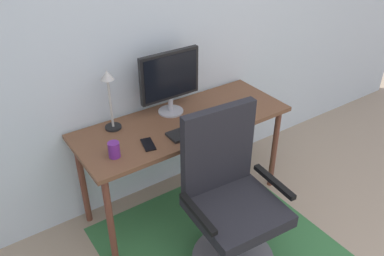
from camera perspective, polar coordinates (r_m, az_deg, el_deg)
name	(u,v)px	position (r m, az deg, el deg)	size (l,w,h in m)	color
wall_back	(158,27)	(2.81, -4.92, 14.33)	(6.00, 0.10, 2.60)	silver
area_rug	(223,252)	(2.83, 4.51, -17.31)	(1.42, 1.47, 0.01)	#36733D
desk	(184,130)	(2.78, -1.21, -0.28)	(1.52, 0.58, 0.74)	brown
monitor	(170,78)	(2.73, -3.21, 7.14)	(0.45, 0.18, 0.45)	#B2B2B7
keyboard	(198,128)	(2.63, 0.81, -0.05)	(0.43, 0.13, 0.02)	black
computer_mouse	(231,114)	(2.79, 5.65, 1.96)	(0.06, 0.10, 0.03)	black
coffee_cup	(114,150)	(2.40, -11.16, -3.09)	(0.07, 0.07, 0.10)	#682685
cell_phone	(148,144)	(2.50, -6.33, -2.36)	(0.07, 0.14, 0.01)	black
desk_lamp	(109,93)	(2.58, -11.85, 5.00)	(0.11, 0.11, 0.42)	black
office_chair	(230,207)	(2.51, 5.49, -11.22)	(0.62, 0.55, 1.06)	slate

